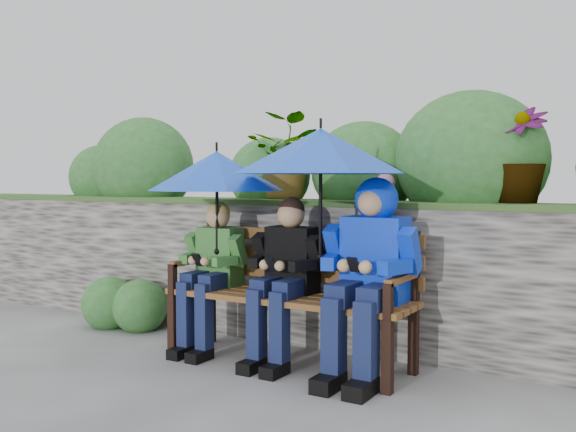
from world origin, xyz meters
The scene contains 8 objects.
ground centered at (0.00, 0.00, 0.00)m, with size 60.00×60.00×0.00m, color #535353.
garden_backdrop centered at (-0.01, 1.61, 0.60)m, with size 8.00×2.87×1.81m.
park_bench centered at (-0.03, 0.21, 0.49)m, with size 1.64×0.48×0.87m.
boy_left centered at (-0.63, 0.15, 0.58)m, with size 0.44×0.51×1.03m.
boy_middle centered at (-0.05, 0.14, 0.60)m, with size 0.47×0.55×1.07m.
boy_right centered at (0.53, 0.14, 0.70)m, with size 0.56×0.68×1.19m.
umbrella_left centered at (-0.59, 0.16, 1.23)m, with size 0.92×0.92×0.76m.
umbrella_right centered at (0.22, 0.12, 1.35)m, with size 1.07×1.07×0.86m.
Camera 1 is at (2.04, -3.31, 1.18)m, focal length 40.00 mm.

